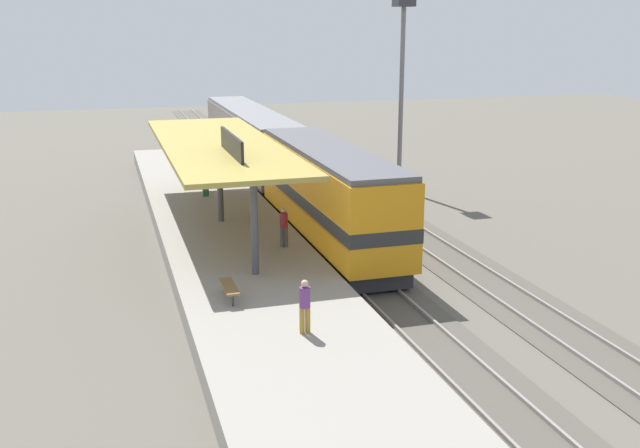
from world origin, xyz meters
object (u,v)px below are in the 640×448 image
passenger_carriage_single (251,140)px  light_mast (403,52)px  locomotive (329,195)px  platform_bench (229,287)px  person_boarding (205,179)px  person_waiting (305,304)px  person_walking (284,225)px

passenger_carriage_single → light_mast: light_mast is taller
locomotive → light_mast: size_ratio=1.23×
platform_bench → person_boarding: (1.43, 15.75, 0.51)m
locomotive → person_boarding: size_ratio=8.44×
locomotive → person_boarding: (-4.57, 7.92, -0.56)m
light_mast → person_boarding: size_ratio=6.84×
platform_bench → person_boarding: 15.82m
locomotive → passenger_carriage_single: (0.00, 18.00, -0.10)m
platform_bench → person_waiting: (1.72, -3.45, 0.51)m
platform_bench → passenger_carriage_single: (6.00, 25.82, 0.97)m
person_boarding → locomotive: bearing=-60.0°
light_mast → person_boarding: (-12.37, -2.32, -6.54)m
locomotive → passenger_carriage_single: locomotive is taller
light_mast → person_walking: (-10.53, -12.65, -6.54)m
light_mast → person_waiting: bearing=-119.3°
platform_bench → passenger_carriage_single: bearing=76.9°
locomotive → person_waiting: locomotive is taller
locomotive → person_walking: locomotive is taller
light_mast → platform_bench: bearing=-127.4°
passenger_carriage_single → person_waiting: passenger_carriage_single is taller
platform_bench → person_walking: (3.27, 5.42, 0.51)m
locomotive → person_waiting: bearing=-110.8°
person_boarding → person_waiting: bearing=-89.2°
person_waiting → person_boarding: same height
locomotive → platform_bench: bearing=-127.5°
person_walking → platform_bench: bearing=-121.1°
locomotive → light_mast: bearing=52.7°
passenger_carriage_single → person_boarding: (-4.57, -10.08, -0.46)m
light_mast → passenger_carriage_single: bearing=135.2°
person_waiting → person_boarding: (-0.28, 19.20, 0.00)m
platform_bench → light_mast: light_mast is taller
platform_bench → locomotive: locomotive is taller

